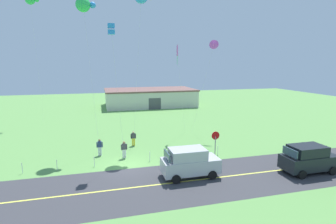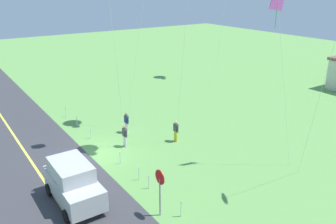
% 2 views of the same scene
% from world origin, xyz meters
% --- Properties ---
extents(ground_plane, '(120.00, 120.00, 0.10)m').
position_xyz_m(ground_plane, '(0.00, 0.00, -0.05)').
color(ground_plane, '#60994C').
extents(asphalt_road, '(120.00, 7.00, 0.00)m').
position_xyz_m(asphalt_road, '(0.00, -4.00, 0.00)').
color(asphalt_road, '#38383D').
rests_on(asphalt_road, ground).
extents(road_centre_stripe, '(120.00, 0.16, 0.00)m').
position_xyz_m(road_centre_stripe, '(0.00, -4.00, 0.01)').
color(road_centre_stripe, '#E5E04C').
rests_on(road_centre_stripe, asphalt_road).
extents(car_suv_foreground, '(4.40, 2.12, 2.24)m').
position_xyz_m(car_suv_foreground, '(4.37, -3.22, 1.15)').
color(car_suv_foreground, '#B7B7BC').
rests_on(car_suv_foreground, ground).
extents(car_parked_east_near, '(4.40, 2.12, 2.24)m').
position_xyz_m(car_parked_east_near, '(13.84, -4.90, 1.15)').
color(car_parked_east_near, black).
rests_on(car_parked_east_near, ground).
extents(stop_sign, '(0.76, 0.08, 2.56)m').
position_xyz_m(stop_sign, '(7.97, -0.10, 1.80)').
color(stop_sign, gray).
rests_on(stop_sign, ground).
extents(person_adult_near, '(0.58, 0.22, 1.60)m').
position_xyz_m(person_adult_near, '(1.19, 5.67, 0.86)').
color(person_adult_near, yellow).
rests_on(person_adult_near, ground).
extents(person_adult_companion, '(0.58, 0.22, 1.60)m').
position_xyz_m(person_adult_companion, '(-2.30, 3.45, 0.86)').
color(person_adult_companion, silver).
rests_on(person_adult_companion, ground).
extents(person_child_watcher, '(0.58, 0.22, 1.60)m').
position_xyz_m(person_child_watcher, '(-0.12, 2.16, 0.86)').
color(person_child_watcher, silver).
rests_on(person_child_watcher, ground).
extents(kite_blue_mid, '(1.90, 3.81, 14.93)m').
position_xyz_m(kite_blue_mid, '(-3.16, 6.56, 14.23)').
color(kite_blue_mid, silver).
rests_on(kite_blue_mid, ground).
extents(kite_yellow_high, '(1.07, 0.64, 11.89)m').
position_xyz_m(kite_yellow_high, '(-0.90, 1.82, 11.42)').
color(kite_yellow_high, silver).
rests_on(kite_yellow_high, ground).
extents(kite_green_far, '(1.90, 3.78, 18.46)m').
position_xyz_m(kite_green_far, '(-11.06, 22.36, 17.75)').
color(kite_green_far, silver).
rests_on(kite_green_far, ground).
extents(kite_pink_drift, '(1.53, 1.58, 10.82)m').
position_xyz_m(kite_pink_drift, '(6.90, 8.55, 9.95)').
color(kite_pink_drift, silver).
rests_on(kite_pink_drift, ground).
extents(kite_orange_near, '(2.70, 1.71, 11.46)m').
position_xyz_m(kite_orange_near, '(11.25, 8.08, 10.86)').
color(kite_orange_near, silver).
rests_on(kite_orange_near, ground).
extents(warehouse_distant, '(18.36, 10.20, 3.50)m').
position_xyz_m(warehouse_distant, '(8.13, 32.34, 1.75)').
color(warehouse_distant, beige).
rests_on(warehouse_distant, ground).
extents(fence_post_0, '(0.05, 0.05, 0.90)m').
position_xyz_m(fence_post_0, '(-8.31, 0.70, 0.45)').
color(fence_post_0, silver).
rests_on(fence_post_0, ground).
extents(fence_post_1, '(0.05, 0.05, 0.90)m').
position_xyz_m(fence_post_1, '(-5.74, 0.70, 0.45)').
color(fence_post_1, silver).
rests_on(fence_post_1, ground).
extents(fence_post_2, '(0.05, 0.05, 0.90)m').
position_xyz_m(fence_post_2, '(-2.78, 0.70, 0.45)').
color(fence_post_2, silver).
rests_on(fence_post_2, ground).
extents(fence_post_3, '(0.05, 0.05, 0.90)m').
position_xyz_m(fence_post_3, '(2.02, 0.70, 0.45)').
color(fence_post_3, silver).
rests_on(fence_post_3, ground).
extents(fence_post_4, '(0.05, 0.05, 0.90)m').
position_xyz_m(fence_post_4, '(5.55, 0.70, 0.45)').
color(fence_post_4, silver).
rests_on(fence_post_4, ground).
extents(fence_post_5, '(0.05, 0.05, 0.90)m').
position_xyz_m(fence_post_5, '(4.43, 0.70, 0.45)').
color(fence_post_5, silver).
rests_on(fence_post_5, ground).
extents(fence_post_6, '(0.05, 0.05, 0.90)m').
position_xyz_m(fence_post_6, '(8.64, 0.70, 0.45)').
color(fence_post_6, silver).
rests_on(fence_post_6, ground).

